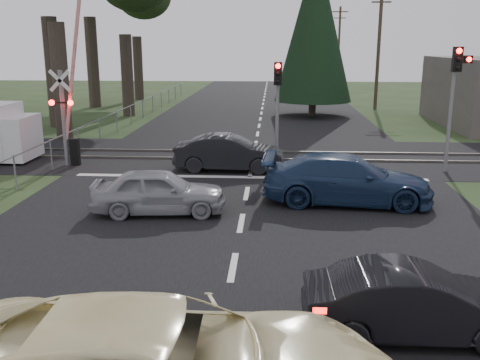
# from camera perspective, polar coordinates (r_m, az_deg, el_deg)

# --- Properties ---
(ground) EXTENTS (120.00, 120.00, 0.00)m
(ground) POSITION_cam_1_polar(r_m,az_deg,el_deg) (11.99, -0.74, -9.30)
(ground) COLOR #243417
(ground) RESTS_ON ground
(road) EXTENTS (14.00, 100.00, 0.01)m
(road) POSITION_cam_1_polar(r_m,az_deg,el_deg) (21.51, 1.24, 1.45)
(road) COLOR black
(road) RESTS_ON ground
(rail_corridor) EXTENTS (120.00, 8.00, 0.01)m
(rail_corridor) POSITION_cam_1_polar(r_m,az_deg,el_deg) (23.46, 1.44, 2.54)
(rail_corridor) COLOR black
(rail_corridor) RESTS_ON ground
(stop_line) EXTENTS (13.00, 0.35, 0.00)m
(stop_line) POSITION_cam_1_polar(r_m,az_deg,el_deg) (19.76, 1.03, 0.31)
(stop_line) COLOR silver
(stop_line) RESTS_ON ground
(rail_near) EXTENTS (120.00, 0.12, 0.10)m
(rail_near) POSITION_cam_1_polar(r_m,az_deg,el_deg) (22.67, 1.37, 2.24)
(rail_near) COLOR #59544C
(rail_near) RESTS_ON ground
(rail_far) EXTENTS (120.00, 0.12, 0.10)m
(rail_far) POSITION_cam_1_polar(r_m,az_deg,el_deg) (24.23, 1.52, 3.03)
(rail_far) COLOR #59544C
(rail_far) RESTS_ON ground
(crossing_signal) EXTENTS (1.62, 0.38, 6.96)m
(crossing_signal) POSITION_cam_1_polar(r_m,az_deg,el_deg) (22.43, -17.79, 6.63)
(crossing_signal) COLOR slate
(crossing_signal) RESTS_ON ground
(traffic_signal_right) EXTENTS (0.68, 0.48, 4.70)m
(traffic_signal_right) POSITION_cam_1_polar(r_m,az_deg,el_deg) (21.55, 22.01, 9.36)
(traffic_signal_right) COLOR slate
(traffic_signal_right) RESTS_ON ground
(traffic_signal_center) EXTENTS (0.32, 0.48, 4.10)m
(traffic_signal_center) POSITION_cam_1_polar(r_m,az_deg,el_deg) (21.72, 4.03, 9.03)
(traffic_signal_center) COLOR slate
(traffic_signal_center) RESTS_ON ground
(utility_pole_mid) EXTENTS (1.80, 0.26, 9.00)m
(utility_pole_mid) POSITION_cam_1_polar(r_m,az_deg,el_deg) (41.66, 14.59, 13.80)
(utility_pole_mid) COLOR #4C3D2D
(utility_pole_mid) RESTS_ON ground
(utility_pole_far) EXTENTS (1.80, 0.26, 9.00)m
(utility_pole_far) POSITION_cam_1_polar(r_m,az_deg,el_deg) (66.39, 10.50, 14.06)
(utility_pole_far) COLOR #4C3D2D
(utility_pole_far) RESTS_ON ground
(conifer_tree) EXTENTS (5.20, 5.20, 11.00)m
(conifer_tree) POSITION_cam_1_polar(r_m,az_deg,el_deg) (37.06, 7.99, 16.06)
(conifer_tree) COLOR #473D33
(conifer_tree) RESTS_ON ground
(fence_left) EXTENTS (0.10, 36.00, 1.20)m
(fence_left) POSITION_cam_1_polar(r_m,az_deg,el_deg) (34.88, -10.88, 6.18)
(fence_left) COLOR slate
(fence_left) RESTS_ON ground
(dark_hatchback) EXTENTS (3.72, 1.35, 1.22)m
(dark_hatchback) POSITION_cam_1_polar(r_m,az_deg,el_deg) (9.60, 18.14, -12.35)
(dark_hatchback) COLOR black
(dark_hatchback) RESTS_ON ground
(silver_car) EXTENTS (3.98, 1.90, 1.31)m
(silver_car) POSITION_cam_1_polar(r_m,az_deg,el_deg) (15.63, -8.65, -1.22)
(silver_car) COLOR gray
(silver_car) RESTS_ON ground
(blue_sedan) EXTENTS (5.30, 2.44, 1.50)m
(blue_sedan) POSITION_cam_1_polar(r_m,az_deg,el_deg) (16.76, 11.33, 0.06)
(blue_sedan) COLOR #192B4B
(blue_sedan) RESTS_ON ground
(dark_car_far) EXTENTS (4.24, 1.61, 1.38)m
(dark_car_far) POSITION_cam_1_polar(r_m,az_deg,el_deg) (20.70, -1.16, 2.89)
(dark_car_far) COLOR black
(dark_car_far) RESTS_ON ground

